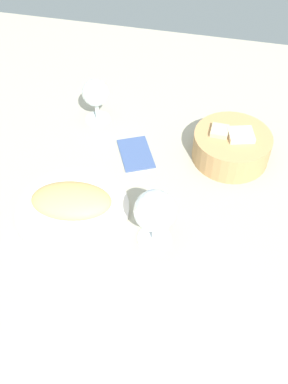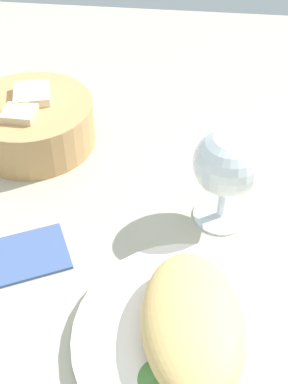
% 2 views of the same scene
% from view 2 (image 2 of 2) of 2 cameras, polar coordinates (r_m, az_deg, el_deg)
% --- Properties ---
extents(ground_plane, '(1.40, 1.40, 0.02)m').
position_cam_2_polar(ground_plane, '(0.57, -3.77, -9.64)').
color(ground_plane, '#AEA893').
extents(plate, '(0.23, 0.23, 0.01)m').
position_cam_2_polar(plate, '(0.50, 5.38, -16.40)').
color(plate, white).
rests_on(plate, ground_plane).
extents(omelette, '(0.17, 0.12, 0.04)m').
position_cam_2_polar(omelette, '(0.48, 5.61, -14.65)').
color(omelette, '#DCB569').
rests_on(omelette, plate).
extents(lettuce_garnish, '(0.04, 0.04, 0.02)m').
position_cam_2_polar(lettuce_garnish, '(0.47, 1.80, -20.22)').
color(lettuce_garnish, '#48803A').
rests_on(lettuce_garnish, plate).
extents(bread_basket, '(0.17, 0.17, 0.08)m').
position_cam_2_polar(bread_basket, '(0.72, -12.71, 7.81)').
color(bread_basket, tan).
rests_on(bread_basket, ground_plane).
extents(wine_glass_near, '(0.08, 0.08, 0.12)m').
position_cam_2_polar(wine_glass_near, '(0.56, 9.52, 2.95)').
color(wine_glass_near, silver).
rests_on(wine_glass_near, ground_plane).
extents(folded_napkin, '(0.11, 0.13, 0.01)m').
position_cam_2_polar(folded_napkin, '(0.58, -14.23, -7.15)').
color(folded_napkin, '#3F568B').
rests_on(folded_napkin, ground_plane).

